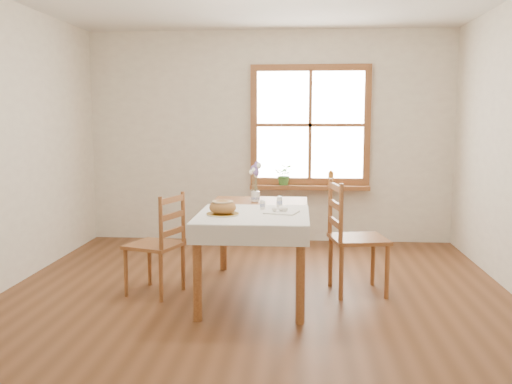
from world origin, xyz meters
TOP-DOWN VIEW (x-y plane):
  - ground at (0.00, 0.00)m, footprint 5.00×5.00m
  - room_walls at (0.00, 0.00)m, footprint 4.60×5.10m
  - window at (0.50, 2.47)m, footprint 1.46×0.08m
  - window_sill at (0.50, 2.40)m, footprint 1.46×0.20m
  - dining_table at (0.00, 0.30)m, footprint 0.90×1.60m
  - table_linen at (0.00, -0.00)m, footprint 0.91×0.99m
  - chair_left at (-0.89, 0.21)m, footprint 0.55×0.54m
  - chair_right at (0.90, 0.37)m, footprint 0.56×0.54m
  - bread_plate at (-0.24, -0.08)m, footprint 0.26×0.26m
  - bread_loaf at (-0.24, -0.08)m, footprint 0.22×0.22m
  - egg_napkin at (0.23, 0.05)m, footprint 0.30×0.27m
  - eggs at (0.23, 0.05)m, footprint 0.23×0.22m
  - salt_shaker at (0.06, 0.23)m, footprint 0.05×0.05m
  - pepper_shaker at (0.20, 0.36)m, footprint 0.07×0.07m
  - flower_vase at (-0.04, 0.73)m, footprint 0.10×0.10m
  - lavender_bouquet at (-0.04, 0.73)m, footprint 0.15×0.15m
  - potted_plant at (0.19, 2.40)m, footprint 0.27×0.29m
  - amber_bottle at (0.76, 2.40)m, footprint 0.08×0.08m

SIDE VIEW (x-z plane):
  - ground at x=0.00m, z-range 0.00..0.00m
  - chair_left at x=-0.89m, z-range 0.00..0.90m
  - chair_right at x=0.90m, z-range 0.00..1.00m
  - dining_table at x=0.00m, z-range 0.29..1.04m
  - window_sill at x=0.50m, z-range 0.66..0.71m
  - table_linen at x=0.00m, z-range 0.75..0.76m
  - egg_napkin at x=0.23m, z-range 0.76..0.77m
  - bread_plate at x=-0.24m, z-range 0.76..0.77m
  - eggs at x=0.23m, z-range 0.77..0.81m
  - flower_vase at x=-0.04m, z-range 0.75..0.84m
  - salt_shaker at x=0.06m, z-range 0.76..0.85m
  - amber_bottle at x=0.76m, z-range 0.71..0.90m
  - pepper_shaker at x=0.20m, z-range 0.76..0.86m
  - potted_plant at x=0.19m, z-range 0.71..0.91m
  - bread_loaf at x=-0.24m, z-range 0.77..0.89m
  - lavender_bouquet at x=-0.04m, z-range 0.84..1.11m
  - window at x=0.50m, z-range 0.72..2.18m
  - room_walls at x=0.00m, z-range 0.38..3.03m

